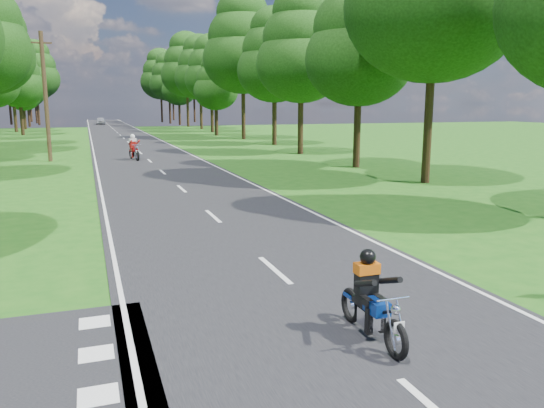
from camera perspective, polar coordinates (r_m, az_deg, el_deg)
name	(u,v)px	position (r m, az deg, el deg)	size (l,w,h in m)	color
ground	(311,302)	(10.01, 4.17, -10.49)	(160.00, 160.00, 0.00)	#195012
main_road	(124,138)	(58.78, -15.65, 6.82)	(7.00, 140.00, 0.02)	black
road_markings	(124,139)	(56.91, -15.67, 6.72)	(7.40, 140.00, 0.01)	silver
treeline	(127,65)	(68.97, -15.36, 14.22)	(40.00, 115.35, 14.78)	black
telegraph_pole	(46,96)	(36.63, -23.18, 10.60)	(1.20, 0.26, 8.00)	#382616
rider_near_blue	(373,296)	(8.39, 10.76, -9.69)	(0.56, 1.68, 1.40)	navy
rider_far_red	(134,147)	(35.74, -14.64, 5.95)	(0.66, 1.99, 1.66)	#A80C10
distant_car	(101,121)	(99.14, -17.94, 8.52)	(1.53, 3.80, 1.29)	#AEB1B5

